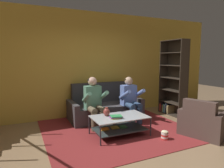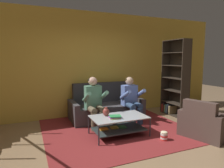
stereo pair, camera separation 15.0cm
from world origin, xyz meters
name	(u,v)px [view 2 (the right image)]	position (x,y,z in m)	size (l,w,h in m)	color
ground	(135,148)	(0.00, 0.00, 0.00)	(16.80, 16.80, 0.00)	#937453
back_partition	(93,64)	(0.00, 2.46, 1.45)	(8.40, 0.12, 2.90)	gold
couch	(106,107)	(0.18, 1.92, 0.30)	(1.91, 0.90, 0.95)	#3E3C3F
person_seated_left	(94,100)	(-0.31, 1.39, 0.64)	(0.50, 0.58, 1.18)	brown
person_seated_right	(131,98)	(0.67, 1.38, 0.62)	(0.50, 0.58, 1.15)	navy
coffee_table	(119,123)	(-0.02, 0.66, 0.27)	(1.15, 0.68, 0.41)	#B4BABD
area_rug	(114,127)	(0.09, 1.16, 0.01)	(3.19, 3.20, 0.01)	maroon
vase	(106,112)	(-0.24, 0.81, 0.50)	(0.14, 0.14, 0.18)	brown
book_stack	(115,117)	(-0.14, 0.56, 0.44)	(0.26, 0.22, 0.06)	#B1B448
bookshelf	(175,84)	(2.15, 1.48, 0.90)	(0.31, 0.86, 2.13)	#322921
armchair	(205,123)	(1.63, -0.07, 0.28)	(1.05, 1.08, 0.79)	#4A3731
popcorn_tub	(164,136)	(0.70, 0.07, 0.09)	(0.14, 0.14, 0.19)	red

